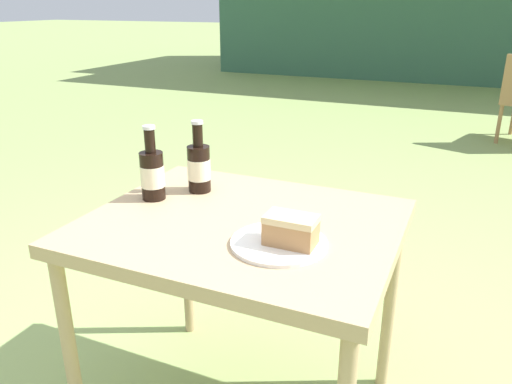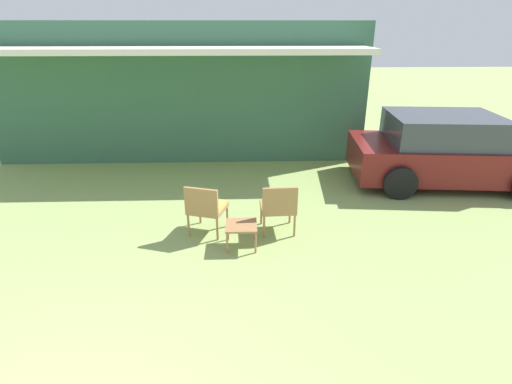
{
  "view_description": "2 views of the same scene",
  "coord_description": "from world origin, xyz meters",
  "px_view_note": "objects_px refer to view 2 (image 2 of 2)",
  "views": [
    {
      "loc": [
        0.55,
        -1.16,
        1.27
      ],
      "look_at": [
        0.0,
        0.1,
        0.74
      ],
      "focal_mm": 35.0,
      "sensor_mm": 36.0,
      "label": 1
    },
    {
      "loc": [
        1.65,
        -1.52,
        3.07
      ],
      "look_at": [
        1.83,
        3.63,
        0.9
      ],
      "focal_mm": 28.0,
      "sensor_mm": 36.0,
      "label": 2
    }
  ],
  "objects_px": {
    "parked_car": "(446,151)",
    "wicker_chair_plain": "(279,206)",
    "garden_side_table": "(241,227)",
    "wicker_chair_cushioned": "(206,206)"
  },
  "relations": [
    {
      "from": "parked_car",
      "to": "garden_side_table",
      "type": "relative_size",
      "value": 8.64
    },
    {
      "from": "parked_car",
      "to": "garden_side_table",
      "type": "distance_m",
      "value": 4.91
    },
    {
      "from": "wicker_chair_plain",
      "to": "garden_side_table",
      "type": "relative_size",
      "value": 1.81
    },
    {
      "from": "parked_car",
      "to": "garden_side_table",
      "type": "xyz_separation_m",
      "value": [
        -4.21,
        -2.51,
        -0.36
      ]
    },
    {
      "from": "garden_side_table",
      "to": "wicker_chair_plain",
      "type": "bearing_deg",
      "value": 34.92
    },
    {
      "from": "wicker_chair_cushioned",
      "to": "parked_car",
      "type": "bearing_deg",
      "value": -138.88
    },
    {
      "from": "wicker_chair_cushioned",
      "to": "wicker_chair_plain",
      "type": "xyz_separation_m",
      "value": [
        1.13,
        -0.03,
        0.0
      ]
    },
    {
      "from": "garden_side_table",
      "to": "wicker_chair_cushioned",
      "type": "bearing_deg",
      "value": 141.48
    },
    {
      "from": "parked_car",
      "to": "wicker_chair_plain",
      "type": "relative_size",
      "value": 4.78
    },
    {
      "from": "wicker_chair_cushioned",
      "to": "wicker_chair_plain",
      "type": "bearing_deg",
      "value": -163.82
    }
  ]
}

